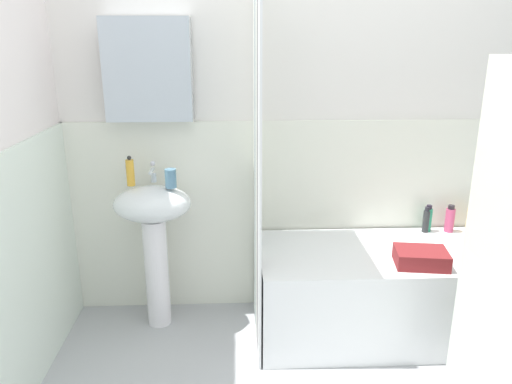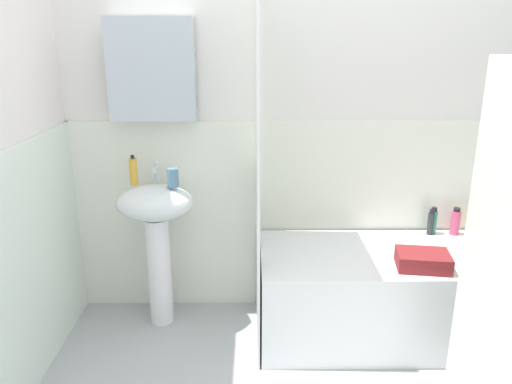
{
  "view_description": "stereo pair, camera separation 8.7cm",
  "coord_description": "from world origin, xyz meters",
  "px_view_note": "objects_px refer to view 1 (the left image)",
  "views": [
    {
      "loc": [
        -0.54,
        -1.62,
        1.67
      ],
      "look_at": [
        -0.43,
        0.73,
        0.92
      ],
      "focal_mm": 34.43,
      "sensor_mm": 36.0,
      "label": 1
    },
    {
      "loc": [
        -0.45,
        -1.63,
        1.67
      ],
      "look_at": [
        -0.43,
        0.73,
        0.92
      ],
      "focal_mm": 34.43,
      "sensor_mm": 36.0,
      "label": 2
    }
  ],
  "objects_px": {
    "body_wash_bottle": "(471,219)",
    "shampoo_bottle": "(450,219)",
    "sink": "(154,225)",
    "soap_dispenser": "(130,172)",
    "conditioner_bottle": "(428,219)",
    "towel_folded": "(421,258)",
    "lotion_bottle": "(426,220)",
    "toothbrush_cup": "(171,178)",
    "bathtub": "(381,291)"
  },
  "relations": [
    {
      "from": "body_wash_bottle",
      "to": "shampoo_bottle",
      "type": "xyz_separation_m",
      "value": [
        -0.12,
        0.02,
        -0.0
      ]
    },
    {
      "from": "sink",
      "to": "soap_dispenser",
      "type": "distance_m",
      "value": 0.33
    },
    {
      "from": "conditioner_bottle",
      "to": "towel_folded",
      "type": "bearing_deg",
      "value": -114.51
    },
    {
      "from": "sink",
      "to": "lotion_bottle",
      "type": "xyz_separation_m",
      "value": [
        1.65,
        0.12,
        -0.04
      ]
    },
    {
      "from": "body_wash_bottle",
      "to": "lotion_bottle",
      "type": "relative_size",
      "value": 1.12
    },
    {
      "from": "conditioner_bottle",
      "to": "lotion_bottle",
      "type": "distance_m",
      "value": 0.02
    },
    {
      "from": "toothbrush_cup",
      "to": "lotion_bottle",
      "type": "height_order",
      "value": "toothbrush_cup"
    },
    {
      "from": "towel_folded",
      "to": "shampoo_bottle",
      "type": "bearing_deg",
      "value": 52.85
    },
    {
      "from": "body_wash_bottle",
      "to": "lotion_bottle",
      "type": "xyz_separation_m",
      "value": [
        -0.27,
        0.02,
        -0.01
      ]
    },
    {
      "from": "soap_dispenser",
      "to": "body_wash_bottle",
      "type": "xyz_separation_m",
      "value": [
        2.03,
        0.07,
        -0.34
      ]
    },
    {
      "from": "towel_folded",
      "to": "conditioner_bottle",
      "type": "bearing_deg",
      "value": 65.49
    },
    {
      "from": "sink",
      "to": "shampoo_bottle",
      "type": "xyz_separation_m",
      "value": [
        1.79,
        0.12,
        -0.04
      ]
    },
    {
      "from": "conditioner_bottle",
      "to": "lotion_bottle",
      "type": "xyz_separation_m",
      "value": [
        -0.02,
        -0.01,
        -0.0
      ]
    },
    {
      "from": "lotion_bottle",
      "to": "toothbrush_cup",
      "type": "bearing_deg",
      "value": -174.82
    },
    {
      "from": "toothbrush_cup",
      "to": "conditioner_bottle",
      "type": "xyz_separation_m",
      "value": [
        1.55,
        0.15,
        -0.33
      ]
    },
    {
      "from": "soap_dispenser",
      "to": "lotion_bottle",
      "type": "relative_size",
      "value": 1.07
    },
    {
      "from": "bathtub",
      "to": "sink",
      "type": "bearing_deg",
      "value": 173.64
    },
    {
      "from": "lotion_bottle",
      "to": "towel_folded",
      "type": "distance_m",
      "value": 0.5
    },
    {
      "from": "lotion_bottle",
      "to": "towel_folded",
      "type": "height_order",
      "value": "lotion_bottle"
    },
    {
      "from": "shampoo_bottle",
      "to": "towel_folded",
      "type": "bearing_deg",
      "value": -127.15
    },
    {
      "from": "soap_dispenser",
      "to": "shampoo_bottle",
      "type": "xyz_separation_m",
      "value": [
        1.91,
        0.09,
        -0.35
      ]
    },
    {
      "from": "sink",
      "to": "towel_folded",
      "type": "xyz_separation_m",
      "value": [
        1.45,
        -0.33,
        -0.08
      ]
    },
    {
      "from": "sink",
      "to": "conditioner_bottle",
      "type": "xyz_separation_m",
      "value": [
        1.66,
        0.14,
        -0.04
      ]
    },
    {
      "from": "toothbrush_cup",
      "to": "towel_folded",
      "type": "relative_size",
      "value": 0.4
    },
    {
      "from": "soap_dispenser",
      "to": "bathtub",
      "type": "height_order",
      "value": "soap_dispenser"
    },
    {
      "from": "body_wash_bottle",
      "to": "shampoo_bottle",
      "type": "relative_size",
      "value": 1.05
    },
    {
      "from": "soap_dispenser",
      "to": "toothbrush_cup",
      "type": "bearing_deg",
      "value": -12.23
    },
    {
      "from": "body_wash_bottle",
      "to": "shampoo_bottle",
      "type": "height_order",
      "value": "body_wash_bottle"
    },
    {
      "from": "shampoo_bottle",
      "to": "toothbrush_cup",
      "type": "bearing_deg",
      "value": -175.25
    },
    {
      "from": "soap_dispenser",
      "to": "bathtub",
      "type": "bearing_deg",
      "value": -7.2
    },
    {
      "from": "sink",
      "to": "toothbrush_cup",
      "type": "relative_size",
      "value": 8.17
    },
    {
      "from": "sink",
      "to": "bathtub",
      "type": "distance_m",
      "value": 1.37
    },
    {
      "from": "conditioner_bottle",
      "to": "shampoo_bottle",
      "type": "bearing_deg",
      "value": -5.1
    },
    {
      "from": "sink",
      "to": "soap_dispenser",
      "type": "bearing_deg",
      "value": 163.68
    },
    {
      "from": "lotion_bottle",
      "to": "towel_folded",
      "type": "relative_size",
      "value": 0.6
    },
    {
      "from": "body_wash_bottle",
      "to": "towel_folded",
      "type": "xyz_separation_m",
      "value": [
        -0.47,
        -0.44,
        -0.04
      ]
    },
    {
      "from": "bathtub",
      "to": "toothbrush_cup",
      "type": "bearing_deg",
      "value": 173.78
    },
    {
      "from": "toothbrush_cup",
      "to": "towel_folded",
      "type": "xyz_separation_m",
      "value": [
        1.33,
        -0.32,
        -0.36
      ]
    },
    {
      "from": "towel_folded",
      "to": "toothbrush_cup",
      "type": "bearing_deg",
      "value": 166.63
    },
    {
      "from": "sink",
      "to": "body_wash_bottle",
      "type": "height_order",
      "value": "sink"
    },
    {
      "from": "conditioner_bottle",
      "to": "lotion_bottle",
      "type": "bearing_deg",
      "value": -143.18
    },
    {
      "from": "body_wash_bottle",
      "to": "soap_dispenser",
      "type": "bearing_deg",
      "value": -178.07
    },
    {
      "from": "toothbrush_cup",
      "to": "bathtub",
      "type": "distance_m",
      "value": 1.37
    },
    {
      "from": "toothbrush_cup",
      "to": "conditioner_bottle",
      "type": "bearing_deg",
      "value": 5.59
    },
    {
      "from": "toothbrush_cup",
      "to": "towel_folded",
      "type": "distance_m",
      "value": 1.42
    },
    {
      "from": "bathtub",
      "to": "conditioner_bottle",
      "type": "xyz_separation_m",
      "value": [
        0.35,
        0.28,
        0.34
      ]
    },
    {
      "from": "bathtub",
      "to": "towel_folded",
      "type": "xyz_separation_m",
      "value": [
        0.14,
        -0.19,
        0.3
      ]
    },
    {
      "from": "shampoo_bottle",
      "to": "soap_dispenser",
      "type": "bearing_deg",
      "value": -177.31
    },
    {
      "from": "shampoo_bottle",
      "to": "lotion_bottle",
      "type": "relative_size",
      "value": 1.06
    },
    {
      "from": "soap_dispenser",
      "to": "toothbrush_cup",
      "type": "height_order",
      "value": "soap_dispenser"
    }
  ]
}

